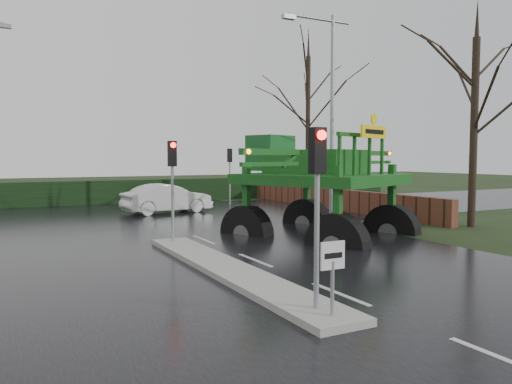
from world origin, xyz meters
name	(u,v)px	position (x,y,z in m)	size (l,w,h in m)	color
ground	(340,295)	(0.00, 0.00, 0.00)	(140.00, 140.00, 0.00)	black
road_main	(185,233)	(0.00, 10.00, 0.00)	(14.00, 80.00, 0.02)	black
road_cross	(145,217)	(0.00, 16.00, 0.01)	(80.00, 12.00, 0.02)	black
median_island	(228,270)	(-1.30, 3.00, 0.09)	(1.20, 10.00, 0.16)	gray
hedge_row	(112,192)	(0.00, 24.00, 0.75)	(44.00, 0.90, 1.50)	black
brick_wall	(319,197)	(10.50, 16.00, 0.60)	(0.40, 20.00, 1.20)	#592D1E
keep_left_sign	(333,266)	(-1.30, -1.50, 1.06)	(0.50, 0.07, 1.35)	gray
traffic_signal_near	(317,179)	(-1.30, -1.01, 2.59)	(0.26, 0.33, 3.52)	gray
traffic_signal_mid	(172,169)	(-1.30, 7.49, 2.59)	(0.26, 0.33, 3.52)	gray
traffic_signal_far	(230,163)	(6.50, 20.01, 2.59)	(0.26, 0.33, 3.52)	gray
street_light_right	(327,97)	(8.19, 12.00, 5.99)	(3.85, 0.30, 10.00)	gray
tree_right_near	(475,105)	(11.50, 6.00, 5.20)	(5.60, 5.60, 9.64)	black
tree_right_far	(308,107)	(13.00, 21.00, 6.50)	(7.00, 7.00, 12.05)	black
crop_sprayer	(331,166)	(3.40, 5.02, 2.68)	(9.47, 7.60, 5.66)	black
white_sedan	(167,213)	(1.47, 16.97, 0.00)	(1.64, 4.69, 1.55)	silver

